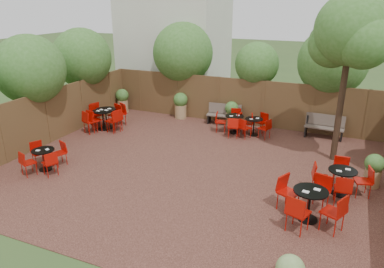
% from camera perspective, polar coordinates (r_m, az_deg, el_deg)
% --- Properties ---
extents(ground, '(80.00, 80.00, 0.00)m').
position_cam_1_polar(ground, '(11.85, 0.52, -5.53)').
color(ground, '#354F23').
rests_on(ground, ground).
extents(courtyard_paving, '(12.00, 10.00, 0.02)m').
position_cam_1_polar(courtyard_paving, '(11.85, 0.52, -5.49)').
color(courtyard_paving, '#321914').
rests_on(courtyard_paving, ground).
extents(fence_back, '(12.00, 0.08, 2.00)m').
position_cam_1_polar(fence_back, '(15.96, 7.48, 5.02)').
color(fence_back, '#4C311C').
rests_on(fence_back, ground).
extents(fence_left, '(0.08, 10.00, 2.00)m').
position_cam_1_polar(fence_left, '(14.70, -21.61, 2.40)').
color(fence_left, '#4C311C').
rests_on(fence_left, ground).
extents(neighbour_building, '(5.00, 4.00, 8.00)m').
position_cam_1_polar(neighbour_building, '(19.84, -2.69, 16.95)').
color(neighbour_building, beige).
rests_on(neighbour_building, ground).
extents(overhang_foliage, '(15.43, 10.60, 2.77)m').
position_cam_1_polar(overhang_foliage, '(14.85, -1.82, 10.95)').
color(overhang_foliage, '#336320').
rests_on(overhang_foliage, ground).
extents(courtyard_tree, '(2.49, 2.39, 5.40)m').
position_cam_1_polar(courtyard_tree, '(12.45, 23.45, 13.92)').
color(courtyard_tree, black).
rests_on(courtyard_tree, courtyard_paving).
extents(park_bench_left, '(1.47, 0.58, 0.89)m').
position_cam_1_polar(park_bench_left, '(15.92, 5.00, 3.12)').
color(park_bench_left, brown).
rests_on(park_bench_left, courtyard_paving).
extents(park_bench_right, '(1.49, 0.54, 0.91)m').
position_cam_1_polar(park_bench_right, '(15.22, 19.94, 1.17)').
color(park_bench_right, brown).
rests_on(park_bench_right, courtyard_paving).
extents(bistro_tables, '(11.00, 7.19, 0.95)m').
position_cam_1_polar(bistro_tables, '(12.94, -1.01, -0.96)').
color(bistro_tables, black).
rests_on(bistro_tables, courtyard_paving).
extents(planters, '(11.40, 4.34, 1.18)m').
position_cam_1_polar(planters, '(15.52, 1.09, 3.26)').
color(planters, '#95724A').
rests_on(planters, courtyard_paving).
extents(low_shrubs, '(2.72, 3.10, 0.74)m').
position_cam_1_polar(low_shrubs, '(8.40, 26.68, -17.16)').
color(low_shrubs, '#95724A').
rests_on(low_shrubs, courtyard_paving).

